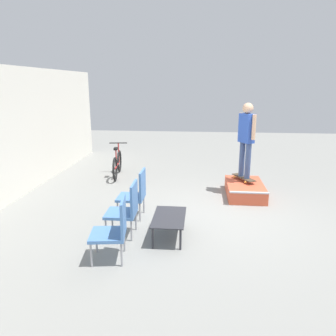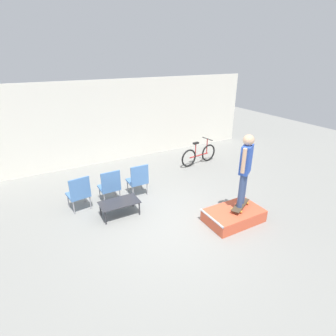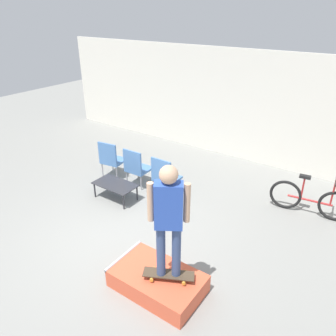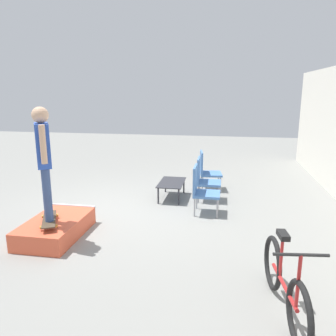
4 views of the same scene
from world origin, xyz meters
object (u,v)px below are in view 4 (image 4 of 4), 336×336
object	(u,v)px
person_skater	(44,154)
bicycle	(284,283)
patio_chair_left	(207,169)
patio_chair_center	(205,178)
skate_ramp_box	(56,228)
coffee_table	(172,184)
patio_chair_right	(202,188)
skateboard_on_ramp	(49,219)

from	to	relation	value
person_skater	bicycle	size ratio (longest dim) A/B	1.09
patio_chair_left	patio_chair_center	world-z (taller)	same
skate_ramp_box	coffee_table	distance (m)	2.85
skate_ramp_box	patio_chair_right	bearing A→B (deg)	123.14
skate_ramp_box	person_skater	size ratio (longest dim) A/B	0.79
person_skater	bicycle	distance (m)	3.80
skateboard_on_ramp	patio_chair_right	distance (m)	2.90
patio_chair_center	patio_chair_right	bearing A→B (deg)	178.96
patio_chair_center	skate_ramp_box	bearing A→B (deg)	134.18
patio_chair_center	patio_chair_right	world-z (taller)	same
coffee_table	patio_chair_left	bearing A→B (deg)	137.63
skate_ramp_box	bicycle	bearing A→B (deg)	68.21
skateboard_on_ramp	bicycle	xyz separation A→B (m)	(1.18, 3.44, -0.03)
skate_ramp_box	skateboard_on_ramp	bearing A→B (deg)	3.47
coffee_table	patio_chair_left	xyz separation A→B (m)	(-0.82, 0.75, 0.18)
bicycle	skateboard_on_ramp	bearing A→B (deg)	-115.87
skate_ramp_box	coffee_table	bearing A→B (deg)	145.96
patio_chair_left	bicycle	bearing A→B (deg)	-174.18
bicycle	coffee_table	bearing A→B (deg)	-160.46
coffee_table	bicycle	xyz separation A→B (m)	(3.74, 1.86, 0.01)
patio_chair_left	patio_chair_center	distance (m)	0.82
coffee_table	patio_chair_center	distance (m)	0.77
coffee_table	skateboard_on_ramp	bearing A→B (deg)	-31.71
skate_ramp_box	patio_chair_center	size ratio (longest dim) A/B	1.46
skateboard_on_ramp	person_skater	xyz separation A→B (m)	(-0.00, 0.00, 1.07)
person_skater	patio_chair_right	xyz separation A→B (m)	(-1.73, 2.33, -0.94)
skateboard_on_ramp	coffee_table	distance (m)	3.01
skateboard_on_ramp	patio_chair_right	bearing A→B (deg)	99.67
skate_ramp_box	patio_chair_center	world-z (taller)	patio_chair_center
patio_chair_right	bicycle	xyz separation A→B (m)	(2.91, 1.12, -0.16)
skate_ramp_box	coffee_table	xyz separation A→B (m)	(-2.36, 1.59, 0.19)
patio_chair_right	skate_ramp_box	bearing A→B (deg)	123.53
patio_chair_center	patio_chair_right	xyz separation A→B (m)	(0.83, -0.00, 0.00)
coffee_table	patio_chair_center	xyz separation A→B (m)	(0.00, 0.75, 0.18)
skate_ramp_box	patio_chair_left	world-z (taller)	patio_chair_left
patio_chair_center	patio_chair_right	size ratio (longest dim) A/B	1.00
coffee_table	patio_chair_right	distance (m)	1.13
coffee_table	bicycle	world-z (taller)	bicycle
skate_ramp_box	person_skater	distance (m)	1.32
skateboard_on_ramp	person_skater	bearing A→B (deg)	153.07
skateboard_on_ramp	patio_chair_center	size ratio (longest dim) A/B	0.80
person_skater	patio_chair_center	xyz separation A→B (m)	(-2.56, 2.33, -0.94)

